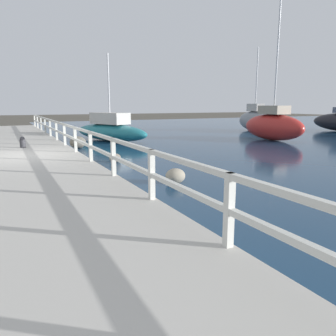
% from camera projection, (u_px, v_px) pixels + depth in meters
% --- Properties ---
extents(ground_plane, '(120.00, 120.00, 0.00)m').
position_uv_depth(ground_plane, '(25.00, 165.00, 11.45)').
color(ground_plane, '#4C473D').
extents(dock_walkway, '(3.77, 36.00, 0.35)m').
position_uv_depth(dock_walkway, '(24.00, 160.00, 11.42)').
color(dock_walkway, beige).
rests_on(dock_walkway, ground).
extents(railing, '(0.10, 32.50, 0.94)m').
position_uv_depth(railing, '(75.00, 135.00, 12.05)').
color(railing, silver).
rests_on(railing, dock_walkway).
extents(boulder_near_dock, '(0.43, 0.39, 0.32)m').
position_uv_depth(boulder_near_dock, '(115.00, 158.00, 11.95)').
color(boulder_near_dock, slate).
rests_on(boulder_near_dock, ground).
extents(boulder_upstream, '(0.54, 0.49, 0.41)m').
position_uv_depth(boulder_upstream, '(175.00, 176.00, 8.73)').
color(boulder_upstream, gray).
rests_on(boulder_upstream, ground).
extents(boulder_downstream, '(0.77, 0.69, 0.58)m').
position_uv_depth(boulder_downstream, '(78.00, 142.00, 15.75)').
color(boulder_downstream, '#666056').
rests_on(boulder_downstream, ground).
extents(mooring_bollard, '(0.22, 0.22, 0.45)m').
position_uv_depth(mooring_bollard, '(23.00, 142.00, 13.31)').
color(mooring_bollard, '#333338').
rests_on(mooring_bollard, dock_walkway).
extents(sailboat_gray, '(2.09, 5.14, 6.32)m').
position_uv_depth(sailboat_gray, '(255.00, 120.00, 25.71)').
color(sailboat_gray, gray).
rests_on(sailboat_gray, water_surface).
extents(sailboat_teal, '(3.63, 5.97, 4.89)m').
position_uv_depth(sailboat_teal, '(110.00, 130.00, 18.90)').
color(sailboat_teal, '#1E707A').
rests_on(sailboat_teal, water_surface).
extents(sailboat_red, '(1.61, 4.42, 8.10)m').
position_uv_depth(sailboat_red, '(273.00, 126.00, 19.22)').
color(sailboat_red, red).
rests_on(sailboat_red, water_surface).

